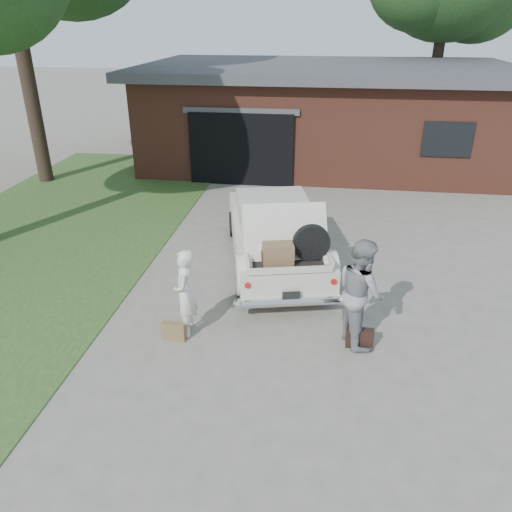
# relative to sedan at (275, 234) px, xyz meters

# --- Properties ---
(ground) EXTENTS (90.00, 90.00, 0.00)m
(ground) POSITION_rel_sedan_xyz_m (-0.12, -2.59, -0.68)
(ground) COLOR gray
(ground) RESTS_ON ground
(grass_strip) EXTENTS (6.00, 16.00, 0.02)m
(grass_strip) POSITION_rel_sedan_xyz_m (-5.62, 0.41, -0.67)
(grass_strip) COLOR #2D4C1E
(grass_strip) RESTS_ON ground
(house) EXTENTS (12.80, 7.80, 3.30)m
(house) POSITION_rel_sedan_xyz_m (0.86, 8.89, 0.99)
(house) COLOR brown
(house) RESTS_ON ground
(sedan) EXTENTS (2.77, 4.89, 1.77)m
(sedan) POSITION_rel_sedan_xyz_m (0.00, 0.00, 0.00)
(sedan) COLOR beige
(sedan) RESTS_ON ground
(woman_left) EXTENTS (0.43, 0.59, 1.50)m
(woman_left) POSITION_rel_sedan_xyz_m (-1.16, -2.81, 0.07)
(woman_left) COLOR silver
(woman_left) RESTS_ON ground
(woman_right) EXTENTS (0.96, 1.06, 1.78)m
(woman_right) POSITION_rel_sedan_xyz_m (1.62, -2.61, 0.21)
(woman_right) COLOR gray
(woman_right) RESTS_ON ground
(suitcase_left) EXTENTS (0.41, 0.16, 0.31)m
(suitcase_left) POSITION_rel_sedan_xyz_m (-1.33, -3.02, -0.53)
(suitcase_left) COLOR olive
(suitcase_left) RESTS_ON ground
(suitcase_right) EXTENTS (0.43, 0.14, 0.33)m
(suitcase_right) POSITION_rel_sedan_xyz_m (1.66, -2.81, -0.51)
(suitcase_right) COLOR black
(suitcase_right) RESTS_ON ground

